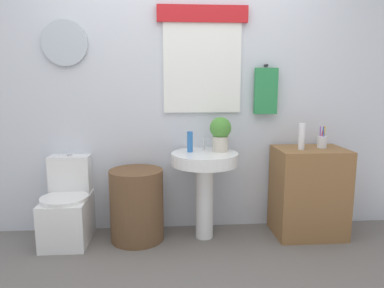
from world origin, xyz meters
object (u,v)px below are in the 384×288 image
at_px(lotion_bottle, 302,137).
at_px(toothbrush_cup, 322,142).
at_px(laundry_hamper, 137,205).
at_px(potted_plant, 220,132).
at_px(pedestal_sink, 205,172).
at_px(toilet, 68,209).
at_px(wooden_cabinet, 308,192).
at_px(soap_bottle, 190,142).

relative_size(lotion_bottle, toothbrush_cup, 1.19).
bearing_deg(laundry_hamper, potted_plant, 4.80).
relative_size(pedestal_sink, toothbrush_cup, 4.02).
distance_m(toilet, laundry_hamper, 0.58).
distance_m(laundry_hamper, potted_plant, 0.94).
xyz_separation_m(potted_plant, toothbrush_cup, (0.87, -0.04, -0.08)).
bearing_deg(pedestal_sink, toilet, 178.34).
distance_m(laundry_hamper, wooden_cabinet, 1.49).
bearing_deg(toothbrush_cup, wooden_cabinet, -168.90).
relative_size(wooden_cabinet, potted_plant, 2.62).
bearing_deg(wooden_cabinet, soap_bottle, 177.22).
bearing_deg(potted_plant, wooden_cabinet, -4.45).
bearing_deg(laundry_hamper, wooden_cabinet, 0.00).
xyz_separation_m(pedestal_sink, wooden_cabinet, (0.91, -0.00, -0.19)).
height_order(wooden_cabinet, soap_bottle, soap_bottle).
height_order(toilet, soap_bottle, soap_bottle).
bearing_deg(pedestal_sink, soap_bottle, 157.38).
xyz_separation_m(laundry_hamper, soap_bottle, (0.45, 0.05, 0.53)).
distance_m(pedestal_sink, wooden_cabinet, 0.93).
relative_size(toilet, lotion_bottle, 3.28).
distance_m(lotion_bottle, toothbrush_cup, 0.22).
xyz_separation_m(soap_bottle, lotion_bottle, (0.93, -0.09, 0.05)).
xyz_separation_m(wooden_cabinet, soap_bottle, (-1.03, 0.05, 0.45)).
bearing_deg(soap_bottle, wooden_cabinet, -2.78).
relative_size(laundry_hamper, lotion_bottle, 2.76).
bearing_deg(potted_plant, pedestal_sink, -156.80).
bearing_deg(potted_plant, laundry_hamper, -175.20).
bearing_deg(pedestal_sink, lotion_bottle, -2.83).
bearing_deg(lotion_bottle, wooden_cabinet, 21.31).
xyz_separation_m(laundry_hamper, wooden_cabinet, (1.49, 0.00, 0.08)).
xyz_separation_m(laundry_hamper, toothbrush_cup, (1.59, 0.02, 0.52)).
xyz_separation_m(wooden_cabinet, lotion_bottle, (-0.10, -0.04, 0.49)).
xyz_separation_m(wooden_cabinet, toothbrush_cup, (0.10, 0.02, 0.44)).
bearing_deg(pedestal_sink, wooden_cabinet, -0.00).
bearing_deg(wooden_cabinet, potted_plant, 175.55).
xyz_separation_m(pedestal_sink, potted_plant, (0.14, 0.06, 0.33)).
xyz_separation_m(laundry_hamper, lotion_bottle, (1.38, -0.04, 0.58)).
xyz_separation_m(toilet, toothbrush_cup, (2.17, -0.01, 0.55)).
xyz_separation_m(toilet, wooden_cabinet, (2.06, -0.03, 0.11)).
distance_m(pedestal_sink, toothbrush_cup, 1.04).
xyz_separation_m(pedestal_sink, toothbrush_cup, (1.01, 0.02, 0.25)).
height_order(toilet, wooden_cabinet, wooden_cabinet).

